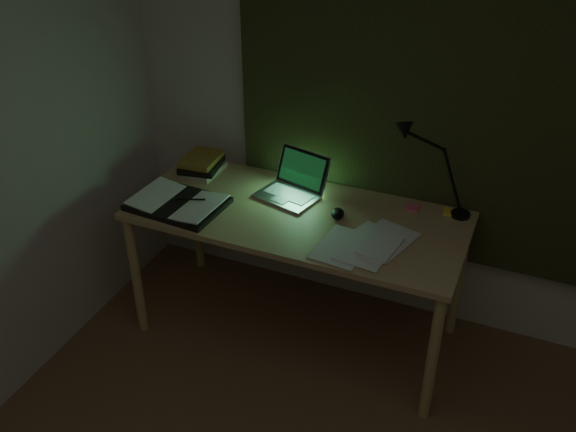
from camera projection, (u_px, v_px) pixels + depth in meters
name	position (u px, v px, depth m)	size (l,w,h in m)	color
wall_back	(454.00, 110.00, 3.09)	(3.50, 0.00, 2.50)	silver
curtain	(458.00, 73.00, 2.96)	(2.20, 0.06, 2.00)	#2C3319
desk	(297.00, 275.00, 3.41)	(1.68, 0.73, 0.77)	tan
laptop	(287.00, 180.00, 3.28)	(0.31, 0.34, 0.22)	#B4B5B9
open_textbook	(178.00, 203.00, 3.26)	(0.46, 0.33, 0.04)	white
book_stack	(202.00, 164.00, 3.56)	(0.20, 0.24, 0.10)	white
loose_papers	(370.00, 242.00, 2.98)	(0.36, 0.38, 0.02)	silver
mouse	(338.00, 213.00, 3.17)	(0.06, 0.10, 0.04)	black
sticky_yellow	(450.00, 212.00, 3.21)	(0.07, 0.07, 0.01)	yellow
sticky_pink	(412.00, 208.00, 3.24)	(0.07, 0.07, 0.01)	#FF6384
desk_lamp	(468.00, 171.00, 3.05)	(0.34, 0.27, 0.51)	black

